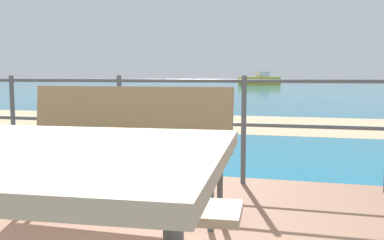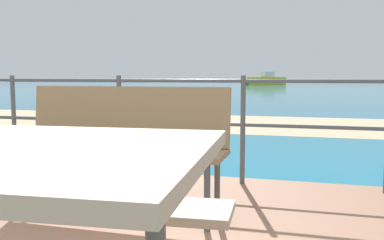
{
  "view_description": "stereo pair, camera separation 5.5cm",
  "coord_description": "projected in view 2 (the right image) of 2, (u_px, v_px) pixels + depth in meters",
  "views": [
    {
      "loc": [
        1.08,
        -1.29,
        1.02
      ],
      "look_at": [
        -0.01,
        2.88,
        0.56
      ],
      "focal_mm": 39.46,
      "sensor_mm": 36.0,
      "label": 1
    },
    {
      "loc": [
        1.13,
        -1.27,
        1.02
      ],
      "look_at": [
        -0.01,
        2.88,
        0.56
      ],
      "focal_mm": 39.46,
      "sensor_mm": 36.0,
      "label": 2
    }
  ],
  "objects": [
    {
      "name": "sea_water",
      "position": [
        295.0,
        86.0,
        39.99
      ],
      "size": [
        90.0,
        90.0,
        0.01
      ],
      "primitive_type": "cube",
      "color": "teal",
      "rests_on": "ground"
    },
    {
      "name": "beach_strip",
      "position": [
        251.0,
        124.0,
        8.85
      ],
      "size": [
        54.02,
        3.66,
        0.01
      ],
      "primitive_type": "cube",
      "rotation": [
        0.0,
        0.0,
        0.0
      ],
      "color": "tan",
      "rests_on": "ground"
    },
    {
      "name": "park_bench",
      "position": [
        122.0,
        136.0,
        2.95
      ],
      "size": [
        1.5,
        0.42,
        0.88
      ],
      "rotation": [
        0.0,
        0.0,
        0.0
      ],
      "color": "#8C704C",
      "rests_on": "patio_paving"
    },
    {
      "name": "railing_fence",
      "position": [
        179.0,
        114.0,
        3.85
      ],
      "size": [
        5.94,
        0.04,
        0.96
      ],
      "color": "#4C5156",
      "rests_on": "patio_paving"
    },
    {
      "name": "boat_far",
      "position": [
        264.0,
        80.0,
        45.27
      ],
      "size": [
        4.41,
        4.8,
        1.41
      ],
      "rotation": [
        0.0,
        0.0,
        3.99
      ],
      "color": "yellow",
      "rests_on": "sea_water"
    }
  ]
}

